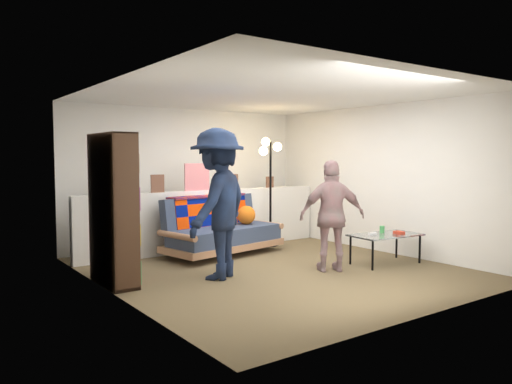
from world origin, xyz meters
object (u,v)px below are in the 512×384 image
at_px(bookshelf, 113,214).
at_px(coffee_table, 386,236).
at_px(person_right, 332,216).
at_px(floor_lamp, 269,169).
at_px(futon_sofa, 222,230).
at_px(person_left, 218,204).

bearing_deg(bookshelf, coffee_table, -17.78).
height_order(coffee_table, person_right, person_right).
height_order(floor_lamp, person_right, floor_lamp).
xyz_separation_m(bookshelf, person_right, (2.66, -1.04, -0.10)).
bearing_deg(coffee_table, person_right, 172.80).
distance_m(futon_sofa, person_right, 2.02).
relative_size(bookshelf, coffee_table, 1.70).
relative_size(floor_lamp, person_left, 0.99).
bearing_deg(person_right, person_left, 8.58).
bearing_deg(futon_sofa, coffee_table, -52.28).
bearing_deg(person_left, person_right, 125.73).
bearing_deg(floor_lamp, futon_sofa, -170.65).
xyz_separation_m(futon_sofa, bookshelf, (-2.07, -0.85, 0.47)).
height_order(bookshelf, person_left, person_left).
bearing_deg(floor_lamp, person_left, -142.58).
distance_m(bookshelf, coffee_table, 3.84).
bearing_deg(bookshelf, floor_lamp, 18.03).
xyz_separation_m(person_left, person_right, (1.47, -0.57, -0.20)).
bearing_deg(futon_sofa, person_right, -72.59).
distance_m(coffee_table, person_right, 1.03).
xyz_separation_m(bookshelf, coffee_table, (3.63, -1.16, -0.45)).
xyz_separation_m(coffee_table, person_left, (-2.43, 0.69, 0.55)).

